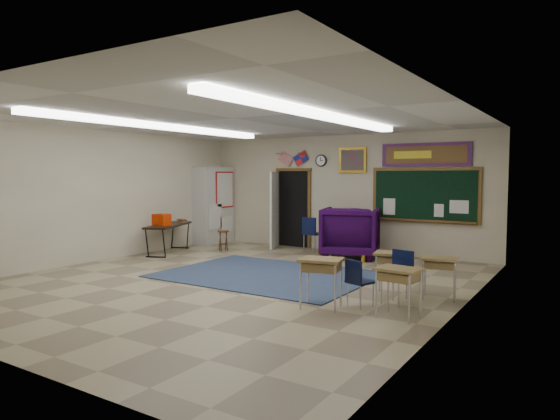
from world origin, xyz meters
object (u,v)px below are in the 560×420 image
Objects in this scene: wingback_armchair at (351,232)px; student_desk_front_right at (439,276)px; wooden_stool at (223,240)px; student_desk_front_left at (393,271)px; folding_table at (168,237)px.

wingback_armchair is 4.12m from student_desk_front_right.
wingback_armchair is at bearing 123.89° from student_desk_front_right.
wooden_stool is at bearing -2.80° from wingback_armchair.
student_desk_front_left is 6.47m from folding_table.
wingback_armchair reaches higher than wooden_stool.
wooden_stool is (0.96, 1.02, -0.13)m from folding_table.
student_desk_front_left is at bearing 108.06° from wingback_armchair.
folding_table is (-7.06, 1.12, 0.02)m from student_desk_front_right.
student_desk_front_left is 0.38× the size of folding_table.
folding_table is 3.51× the size of wooden_stool.
wingback_armchair reaches higher than student_desk_front_left.
student_desk_front_right reaches higher than wooden_stool.
wooden_stool is (-6.10, 2.14, -0.10)m from student_desk_front_right.
folding_table reaches higher than student_desk_front_left.
wingback_armchair is 3.77m from student_desk_front_left.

